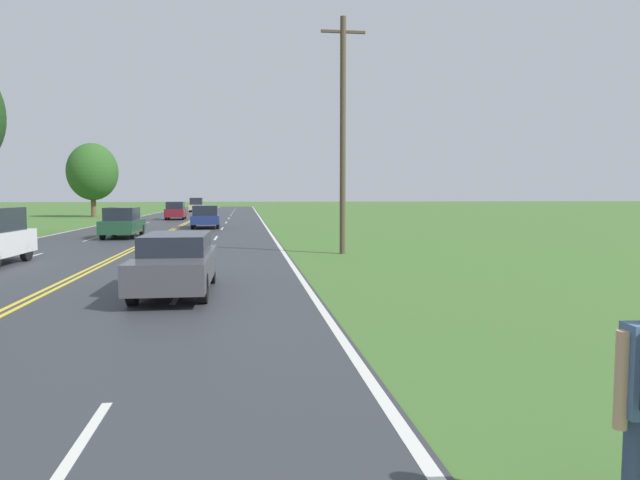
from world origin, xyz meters
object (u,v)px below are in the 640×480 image
car_dark_grey_sedan_approaching (176,262)px  car_dark_green_sedan_mid_far (123,222)px  car_maroon_van_distant (176,210)px  tree_right_cluster (92,172)px  car_champagne_van_horizon (196,205)px  car_dark_blue_suv_receding (206,216)px

car_dark_grey_sedan_approaching → car_dark_green_sedan_mid_far: bearing=-164.5°
car_dark_green_sedan_mid_far → car_maroon_van_distant: size_ratio=1.00×
tree_right_cluster → car_maroon_van_distant: tree_right_cluster is taller
car_dark_grey_sedan_approaching → car_maroon_van_distant: car_maroon_van_distant is taller
car_dark_grey_sedan_approaching → car_champagne_van_horizon: car_champagne_van_horizon is taller
car_dark_grey_sedan_approaching → tree_right_cluster: bearing=-163.5°
car_dark_blue_suv_receding → car_champagne_van_horizon: car_champagne_van_horizon is taller
car_dark_blue_suv_receding → car_dark_green_sedan_mid_far: bearing=-25.6°
car_dark_green_sedan_mid_far → car_champagne_van_horizon: size_ratio=0.96×
tree_right_cluster → car_dark_blue_suv_receding: tree_right_cluster is taller
car_dark_green_sedan_mid_far → car_dark_blue_suv_receding: size_ratio=0.91×
tree_right_cluster → car_dark_green_sedan_mid_far: bearing=-73.3°
tree_right_cluster → car_champagne_van_horizon: tree_right_cluster is taller
tree_right_cluster → car_champagne_van_horizon: bearing=61.7°
car_dark_blue_suv_receding → car_maroon_van_distant: (-3.86, 14.79, 0.01)m
car_dark_green_sedan_mid_far → car_champagne_van_horizon: 49.68m
car_dark_grey_sedan_approaching → car_dark_green_sedan_mid_far: size_ratio=1.07×
car_dark_green_sedan_mid_far → car_maroon_van_distant: car_maroon_van_distant is taller
tree_right_cluster → car_dark_blue_suv_receding: (13.56, -22.72, -4.01)m
tree_right_cluster → car_dark_green_sedan_mid_far: size_ratio=1.80×
tree_right_cluster → car_dark_blue_suv_receding: bearing=-59.2°
car_dark_green_sedan_mid_far → car_maroon_van_distant: bearing=-0.7°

